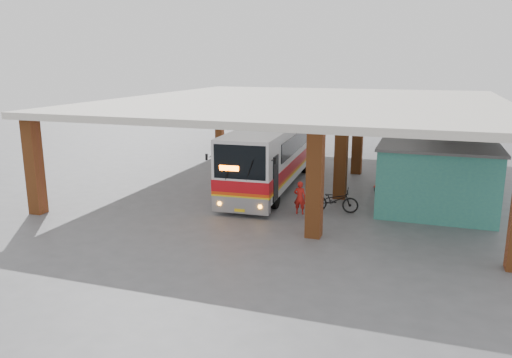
{
  "coord_description": "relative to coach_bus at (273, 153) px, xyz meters",
  "views": [
    {
      "loc": [
        6.9,
        -21.32,
        6.74
      ],
      "look_at": [
        -0.43,
        0.0,
        1.39
      ],
      "focal_mm": 35.0,
      "sensor_mm": 36.0,
      "label": 1
    }
  ],
  "objects": [
    {
      "name": "brick_columns",
      "position": [
        2.37,
        0.57,
        0.36
      ],
      "size": [
        20.1,
        21.6,
        4.35
      ],
      "color": "#9A4E21",
      "rests_on": "ground"
    },
    {
      "name": "red_chair",
      "position": [
        5.78,
        0.62,
        -1.41
      ],
      "size": [
        0.51,
        0.51,
        0.88
      ],
      "rotation": [
        0.0,
        0.0,
        -0.12
      ],
      "color": "red",
      "rests_on": "ground"
    },
    {
      "name": "ground",
      "position": [
        0.94,
        -4.43,
        -1.81
      ],
      "size": [
        90.0,
        90.0,
        0.0
      ],
      "primitive_type": "plane",
      "color": "#515154",
      "rests_on": "ground"
    },
    {
      "name": "coach_bus",
      "position": [
        0.0,
        0.0,
        0.0
      ],
      "size": [
        3.34,
        12.64,
        3.65
      ],
      "rotation": [
        0.0,
        0.0,
        0.06
      ],
      "color": "silver",
      "rests_on": "ground"
    },
    {
      "name": "motorcycle",
      "position": [
        4.12,
        -3.88,
        -1.24
      ],
      "size": [
        2.21,
        0.91,
        1.14
      ],
      "primitive_type": "imported",
      "rotation": [
        0.0,
        0.0,
        1.64
      ],
      "color": "black",
      "rests_on": "ground"
    },
    {
      "name": "shop_building",
      "position": [
        8.43,
        -0.43,
        -0.25
      ],
      "size": [
        5.2,
        8.2,
        3.11
      ],
      "color": "#2F7771",
      "rests_on": "ground"
    },
    {
      "name": "canopy_roof",
      "position": [
        1.44,
        2.07,
        2.69
      ],
      "size": [
        21.0,
        23.0,
        0.3
      ],
      "primitive_type": "cube",
      "color": "beige",
      "rests_on": "brick_columns"
    },
    {
      "name": "pedestrian",
      "position": [
        2.69,
        -4.7,
        -1.05
      ],
      "size": [
        0.55,
        0.37,
        1.51
      ],
      "primitive_type": "imported",
      "rotation": [
        0.0,
        0.0,
        3.15
      ],
      "color": "red",
      "rests_on": "ground"
    }
  ]
}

